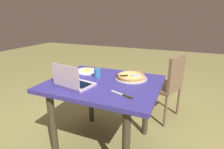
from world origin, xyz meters
name	(u,v)px	position (x,y,z in m)	size (l,w,h in m)	color
ground_plane	(105,144)	(0.00, 0.00, 0.00)	(12.00, 12.00, 0.00)	olive
dining_table	(104,92)	(0.00, 0.00, 0.61)	(1.04, 0.85, 0.72)	navy
laptop	(73,82)	(0.20, 0.21, 0.76)	(0.35, 0.28, 0.21)	#BEABC0
pizza_plate	(87,71)	(0.30, -0.20, 0.73)	(0.23, 0.23, 0.04)	silver
pizza_tray	(131,77)	(-0.21, -0.19, 0.74)	(0.32, 0.32, 0.04)	#A796AE
table_knife	(124,95)	(-0.28, 0.22, 0.72)	(0.21, 0.10, 0.01)	beige
drink_cup	(97,73)	(0.11, -0.09, 0.76)	(0.07, 0.07, 0.09)	#306AA6
chair_near	(166,83)	(-0.50, -0.81, 0.49)	(0.55, 0.55, 0.86)	brown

